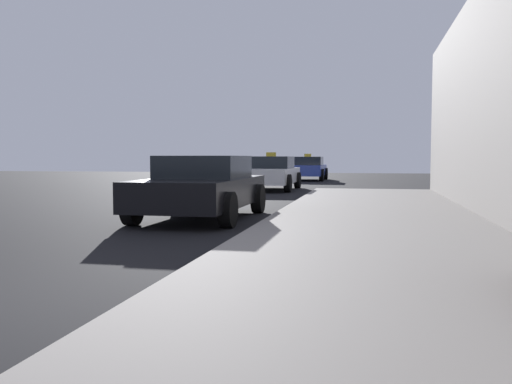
% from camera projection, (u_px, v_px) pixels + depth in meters
% --- Properties ---
extents(sidewalk, '(4.00, 32.00, 0.15)m').
position_uv_depth(sidewalk, '(402.00, 364.00, 3.04)').
color(sidewalk, gray).
rests_on(sidewalk, ground_plane).
extents(car_black, '(2.03, 4.12, 1.27)m').
position_uv_depth(car_black, '(202.00, 187.00, 10.95)').
color(car_black, black).
rests_on(car_black, ground_plane).
extents(car_white, '(1.98, 4.16, 1.43)m').
position_uv_depth(car_white, '(270.00, 173.00, 20.58)').
color(car_white, white).
rests_on(car_white, ground_plane).
extents(car_blue, '(1.99, 4.01, 1.43)m').
position_uv_depth(car_blue, '(307.00, 168.00, 29.22)').
color(car_blue, '#233899').
rests_on(car_blue, ground_plane).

